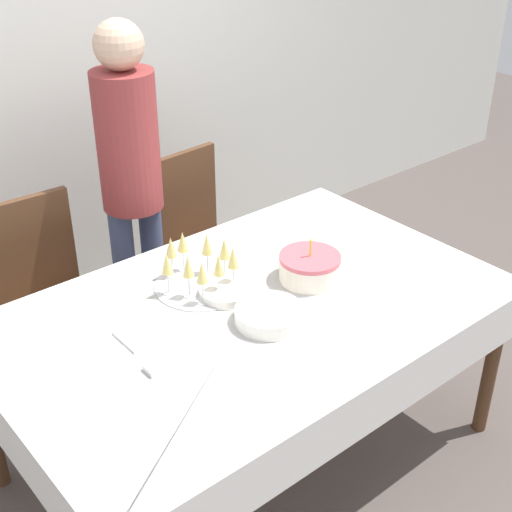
{
  "coord_description": "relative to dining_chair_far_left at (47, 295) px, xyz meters",
  "views": [
    {
      "loc": [
        -1.41,
        -1.72,
        2.24
      ],
      "look_at": [
        0.12,
        0.12,
        0.88
      ],
      "focal_mm": 50.0,
      "sensor_mm": 36.0,
      "label": 1
    }
  ],
  "objects": [
    {
      "name": "dining_table",
      "position": [
        0.42,
        -0.92,
        0.13
      ],
      "size": [
        1.91,
        1.21,
        0.76
      ],
      "color": "white",
      "rests_on": "ground_plane"
    },
    {
      "name": "person_standing",
      "position": [
        0.49,
        0.02,
        0.47
      ],
      "size": [
        0.28,
        0.28,
        1.65
      ],
      "color": "#3F4C72",
      "rests_on": "ground_plane"
    },
    {
      "name": "wall_back",
      "position": [
        0.42,
        0.69,
        0.83
      ],
      "size": [
        8.0,
        0.05,
        2.7
      ],
      "color": "silver",
      "rests_on": "ground_plane"
    },
    {
      "name": "champagne_tray",
      "position": [
        0.36,
        -0.69,
        0.32
      ],
      "size": [
        0.37,
        0.37,
        0.18
      ],
      "color": "silver",
      "rests_on": "dining_table"
    },
    {
      "name": "dining_chair_far_left",
      "position": [
        0.0,
        0.0,
        0.0
      ],
      "size": [
        0.43,
        0.43,
        0.95
      ],
      "color": "#51331E",
      "rests_on": "ground_plane"
    },
    {
      "name": "plate_stack_main",
      "position": [
        0.41,
        -1.04,
        0.26
      ],
      "size": [
        0.25,
        0.25,
        0.06
      ],
      "color": "silver",
      "rests_on": "dining_table"
    },
    {
      "name": "plate_stack_dessert",
      "position": [
        0.39,
        -0.81,
        0.25
      ],
      "size": [
        0.2,
        0.2,
        0.03
      ],
      "color": "silver",
      "rests_on": "dining_table"
    },
    {
      "name": "fork_pile",
      "position": [
        -0.01,
        -1.02,
        0.24
      ],
      "size": [
        0.17,
        0.06,
        0.02
      ],
      "color": "silver",
      "rests_on": "dining_table"
    },
    {
      "name": "dining_chair_far_right",
      "position": [
        0.84,
        -0.0,
        0.0
      ],
      "size": [
        0.45,
        0.45,
        0.95
      ],
      "color": "#51331E",
      "rests_on": "ground_plane"
    },
    {
      "name": "birthday_cake",
      "position": [
        0.72,
        -0.92,
        0.29
      ],
      "size": [
        0.24,
        0.24,
        0.18
      ],
      "color": "silver",
      "rests_on": "dining_table"
    },
    {
      "name": "cake_knife",
      "position": [
        0.76,
        -1.12,
        0.24
      ],
      "size": [
        0.27,
        0.16,
        0.0
      ],
      "color": "silver",
      "rests_on": "dining_table"
    },
    {
      "name": "ground_plane",
      "position": [
        0.42,
        -0.92,
        -0.52
      ],
      "size": [
        12.0,
        12.0,
        0.0
      ],
      "primitive_type": "plane",
      "color": "#564C47"
    },
    {
      "name": "napkin_pile",
      "position": [
        0.01,
        -0.82,
        0.24
      ],
      "size": [
        0.15,
        0.15,
        0.01
      ],
      "color": "white",
      "rests_on": "dining_table"
    }
  ]
}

